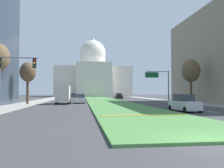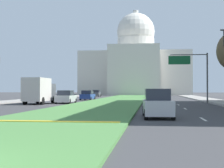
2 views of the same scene
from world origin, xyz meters
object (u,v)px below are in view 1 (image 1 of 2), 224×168
sedan_very_far (73,96)px  sedan_lead_stopped (184,104)px  capitol_building (93,77)px  street_tree_right_mid (191,71)px  traffic_light_near_left (10,72)px  sedan_distant (81,98)px  box_truck_delivery (63,94)px  overhead_guide_sign (160,80)px  sedan_midblock (79,99)px  street_tree_left_mid (28,73)px  sedan_far_horizon (119,96)px

sedan_very_far → sedan_lead_stopped: bearing=-76.9°
capitol_building → street_tree_right_mid: capitol_building is taller
traffic_light_near_left → sedan_very_far: size_ratio=1.19×
sedan_distant → sedan_very_far: bearing=96.4°
sedan_distant → box_truck_delivery: box_truck_delivery is taller
sedan_lead_stopped → box_truck_delivery: 23.01m
overhead_guide_sign → sedan_midblock: 16.87m
sedan_distant → sedan_very_far: sedan_very_far is taller
overhead_guide_sign → sedan_lead_stopped: size_ratio=1.45×
traffic_light_near_left → sedan_midblock: 24.30m
capitol_building → sedan_lead_stopped: (5.67, -91.08, -8.60)m
capitol_building → sedan_midblock: (-5.71, -70.70, -8.67)m
sedan_very_far → sedan_distant: bearing=-83.6°
overhead_guide_sign → sedan_midblock: bearing=-174.0°
capitol_building → traffic_light_near_left: 94.99m
capitol_building → street_tree_left_mid: size_ratio=4.96×
street_tree_left_mid → sedan_lead_stopped: bearing=-39.3°
street_tree_right_mid → overhead_guide_sign: bearing=114.1°
capitol_building → street_tree_left_mid: capitol_building is taller
traffic_light_near_left → overhead_guide_sign: (22.00, 25.16, 0.82)m
sedan_midblock → sedan_distant: size_ratio=1.11×
street_tree_right_mid → sedan_distant: 27.31m
sedan_lead_stopped → box_truck_delivery: (-14.17, 18.11, 0.82)m
sedan_midblock → street_tree_left_mid: bearing=-154.2°
street_tree_right_mid → sedan_distant: size_ratio=1.85×
overhead_guide_sign → box_truck_delivery: overhead_guide_sign is taller
traffic_light_near_left → sedan_distant: bearing=80.8°
sedan_lead_stopped → sedan_midblock: sedan_lead_stopped is taller
sedan_distant → sedan_midblock: bearing=-91.2°
sedan_distant → sedan_far_horizon: size_ratio=0.92×
sedan_very_far → box_truck_delivery: box_truck_delivery is taller
sedan_very_far → traffic_light_near_left: bearing=-92.6°
street_tree_left_mid → overhead_guide_sign: bearing=13.2°
traffic_light_near_left → capitol_building: bearing=83.1°
capitol_building → sedan_lead_stopped: capitol_building is taller
overhead_guide_sign → sedan_lead_stopped: overhead_guide_sign is taller
capitol_building → box_truck_delivery: (-8.51, -72.97, -7.79)m
sedan_lead_stopped → sedan_far_horizon: sedan_lead_stopped is taller
overhead_guide_sign → sedan_far_horizon: overhead_guide_sign is taller
sedan_distant → overhead_guide_sign: bearing=-35.8°
traffic_light_near_left → sedan_midblock: (5.66, 23.44, -3.00)m
sedan_far_horizon → street_tree_right_mid: bearing=-75.4°
sedan_very_far → sedan_far_horizon: bearing=-45.8°
sedan_midblock → box_truck_delivery: box_truck_delivery is taller
sedan_lead_stopped → sedan_midblock: 23.34m
overhead_guide_sign → sedan_lead_stopped: 22.96m
sedan_midblock → overhead_guide_sign: bearing=6.0°
sedan_far_horizon → sedan_lead_stopped: bearing=-90.2°
traffic_light_near_left → sedan_far_horizon: size_ratio=1.12×
traffic_light_near_left → sedan_very_far: bearing=87.4°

